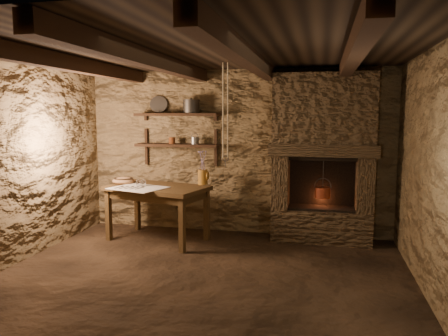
% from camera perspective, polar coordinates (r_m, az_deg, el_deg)
% --- Properties ---
extents(floor, '(4.50, 4.50, 0.00)m').
position_cam_1_polar(floor, '(4.81, -3.22, -14.40)').
color(floor, black).
rests_on(floor, ground).
extents(back_wall, '(4.50, 0.04, 2.40)m').
position_cam_1_polar(back_wall, '(6.45, 1.58, 2.10)').
color(back_wall, brown).
rests_on(back_wall, floor).
extents(front_wall, '(4.50, 0.04, 2.40)m').
position_cam_1_polar(front_wall, '(2.68, -15.28, -5.31)').
color(front_wall, brown).
rests_on(front_wall, floor).
extents(left_wall, '(0.04, 4.00, 2.40)m').
position_cam_1_polar(left_wall, '(5.57, -26.18, 0.57)').
color(left_wall, brown).
rests_on(left_wall, floor).
extents(right_wall, '(0.04, 4.00, 2.40)m').
position_cam_1_polar(right_wall, '(4.46, 25.71, -0.86)').
color(right_wall, brown).
rests_on(right_wall, floor).
extents(ceiling, '(4.50, 4.00, 0.04)m').
position_cam_1_polar(ceiling, '(4.52, -3.44, 15.19)').
color(ceiling, black).
rests_on(ceiling, back_wall).
extents(beam_far_left, '(0.14, 3.95, 0.16)m').
position_cam_1_polar(beam_far_left, '(5.13, -20.17, 12.80)').
color(beam_far_left, black).
rests_on(beam_far_left, ceiling).
extents(beam_mid_left, '(0.14, 3.95, 0.16)m').
position_cam_1_polar(beam_mid_left, '(4.67, -9.51, 13.73)').
color(beam_mid_left, black).
rests_on(beam_mid_left, ceiling).
extents(beam_mid_right, '(0.14, 3.95, 0.16)m').
position_cam_1_polar(beam_mid_right, '(4.40, 3.03, 14.24)').
color(beam_mid_right, black).
rests_on(beam_mid_right, ceiling).
extents(beam_far_right, '(0.14, 3.95, 0.16)m').
position_cam_1_polar(beam_far_right, '(4.35, 16.56, 14.05)').
color(beam_far_right, black).
rests_on(beam_far_right, ceiling).
extents(shelf_lower, '(1.25, 0.30, 0.04)m').
position_cam_1_polar(shelf_lower, '(6.51, -6.06, 2.99)').
color(shelf_lower, black).
rests_on(shelf_lower, back_wall).
extents(shelf_upper, '(1.25, 0.30, 0.04)m').
position_cam_1_polar(shelf_upper, '(6.49, -6.12, 6.95)').
color(shelf_upper, black).
rests_on(shelf_upper, back_wall).
extents(hearth, '(1.43, 0.51, 2.30)m').
position_cam_1_polar(hearth, '(6.10, 12.77, 1.88)').
color(hearth, '#3C2D1E').
rests_on(hearth, floor).
extents(work_table, '(1.50, 1.08, 0.77)m').
position_cam_1_polar(work_table, '(6.18, -8.67, -5.59)').
color(work_table, '#352412').
rests_on(work_table, floor).
extents(linen_cloth, '(0.82, 0.73, 0.01)m').
position_cam_1_polar(linen_cloth, '(5.97, -11.14, -2.57)').
color(linen_cloth, beige).
rests_on(linen_cloth, work_table).
extents(pewter_cutlery_row, '(0.61, 0.38, 0.01)m').
position_cam_1_polar(pewter_cutlery_row, '(5.95, -11.23, -2.51)').
color(pewter_cutlery_row, gray).
rests_on(pewter_cutlery_row, linen_cloth).
extents(drinking_glasses, '(0.22, 0.07, 0.09)m').
position_cam_1_polar(drinking_glasses, '(6.07, -10.46, -1.93)').
color(drinking_glasses, silver).
rests_on(drinking_glasses, linen_cloth).
extents(stoneware_jug, '(0.16, 0.16, 0.49)m').
position_cam_1_polar(stoneware_jug, '(6.15, -2.76, -0.24)').
color(stoneware_jug, '#9E661E').
rests_on(stoneware_jug, work_table).
extents(wooden_bowl, '(0.37, 0.37, 0.11)m').
position_cam_1_polar(wooden_bowl, '(6.43, -13.00, -1.64)').
color(wooden_bowl, '#A47247').
rests_on(wooden_bowl, work_table).
extents(iron_stockpot, '(0.29, 0.29, 0.18)m').
position_cam_1_polar(iron_stockpot, '(6.42, -4.29, 7.94)').
color(iron_stockpot, '#2E2C29').
rests_on(iron_stockpot, shelf_upper).
extents(tin_pan, '(0.28, 0.17, 0.26)m').
position_cam_1_polar(tin_pan, '(6.70, -8.53, 8.21)').
color(tin_pan, gray).
rests_on(tin_pan, shelf_upper).
extents(small_kettle, '(0.18, 0.16, 0.16)m').
position_cam_1_polar(small_kettle, '(6.42, -3.83, 3.60)').
color(small_kettle, gray).
rests_on(small_kettle, shelf_lower).
extents(rusty_tin, '(0.12, 0.12, 0.09)m').
position_cam_1_polar(rusty_tin, '(6.53, -6.81, 3.58)').
color(rusty_tin, '#522410').
rests_on(rusty_tin, shelf_lower).
extents(red_pot, '(0.25, 0.25, 0.54)m').
position_cam_1_polar(red_pot, '(6.12, 12.76, -3.05)').
color(red_pot, maroon).
rests_on(red_pot, hearth).
extents(hanging_ropes, '(0.08, 0.08, 1.20)m').
position_cam_1_polar(hanging_ropes, '(5.48, 0.19, 7.49)').
color(hanging_ropes, '#C3B18A').
rests_on(hanging_ropes, ceiling).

